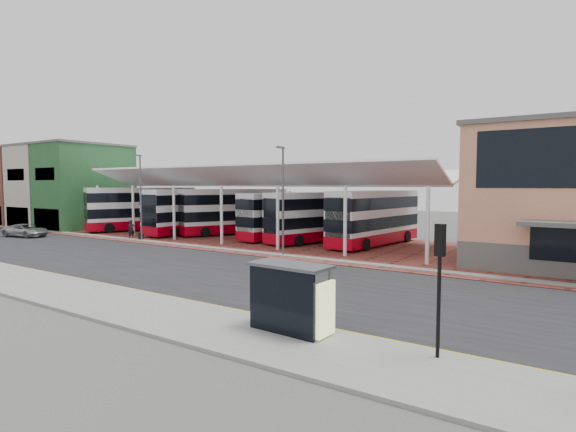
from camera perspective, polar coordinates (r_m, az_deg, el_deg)
name	(u,v)px	position (r m, az deg, el deg)	size (l,w,h in m)	color
ground	(203,266)	(29.87, -10.68, -6.30)	(140.00, 140.00, 0.00)	#474A45
road	(192,269)	(29.17, -12.06, -6.54)	(120.00, 14.00, 0.02)	black
forecourt	(326,246)	(39.13, 4.87, -3.76)	(72.00, 16.00, 0.06)	brown
sidewalk	(72,293)	(24.34, -25.75, -8.81)	(120.00, 4.00, 0.14)	slate
north_kerb	(261,253)	(34.51, -3.49, -4.73)	(120.00, 0.80, 0.14)	slate
yellow_line_near	(108,286)	(25.40, -21.84, -8.28)	(120.00, 0.12, 0.01)	#EEA800
yellow_line_far	(114,285)	(25.57, -21.28, -8.18)	(120.00, 0.12, 0.01)	#EEA800
canopy	(259,180)	(43.91, -3.74, 4.64)	(37.00, 11.63, 7.07)	silver
shop_green	(86,186)	(59.79, -24.27, 3.47)	(6.40, 10.20, 10.22)	#285A2D
shop_cream	(56,186)	(65.37, -27.33, 3.39)	(6.40, 10.20, 10.22)	#B5AC99
shop_brick	(30,186)	(71.11, -29.91, 3.32)	(6.40, 10.20, 10.22)	brown
shop_ochre	(7,186)	(76.97, -32.09, 3.25)	(6.40, 10.20, 10.22)	#BB7C47
lamp_west	(141,195)	(44.02, -18.22, 2.57)	(0.16, 0.90, 8.07)	#4C4E54
lamp_east	(283,197)	(33.03, -0.67, 2.37)	(0.16, 0.90, 8.07)	#4C4E54
bus_0	(141,209)	(54.33, -18.11, 0.84)	(7.49, 11.96, 4.91)	white
bus_1	(192,211)	(49.52, -12.08, 0.58)	(3.12, 11.60, 4.75)	white
bus_2	(234,212)	(47.93, -6.93, 0.54)	(7.45, 11.60, 4.78)	white
bus_3	(286,216)	(43.73, -0.23, 0.02)	(4.38, 11.06, 4.45)	white
bus_4	(319,217)	(41.28, 3.93, -0.15)	(5.73, 11.30, 4.55)	white
bus_5	(375,218)	(39.64, 10.93, -0.26)	(4.07, 11.70, 4.72)	white
silver_car	(26,230)	(52.73, -30.35, -1.59)	(2.16, 4.69, 1.30)	#96999D
pedestrian	(131,230)	(45.81, -19.26, -1.64)	(0.67, 0.44, 1.84)	black
suitcase	(141,237)	(44.63, -18.18, -2.52)	(0.38, 0.27, 0.66)	black
bus_shelter	(292,291)	(15.69, 0.54, -9.54)	(3.06, 1.54, 2.39)	black
traffic_signal_west	(439,269)	(14.07, 18.68, -6.38)	(0.32, 0.28, 4.01)	black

